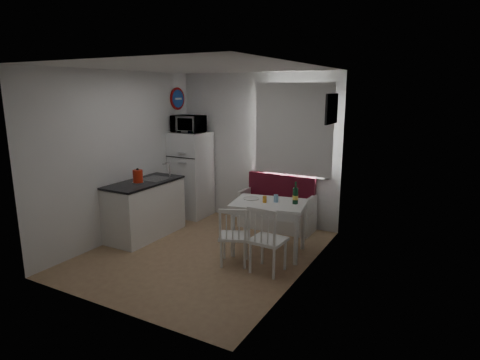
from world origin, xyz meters
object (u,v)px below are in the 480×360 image
(dining_table, at_px, (269,208))
(microwave, at_px, (188,124))
(kettle, at_px, (138,176))
(fridge, at_px, (191,174))
(wine_bottle, at_px, (295,193))
(chair_right, at_px, (265,233))
(kitchen_counter, at_px, (145,208))
(bench, at_px, (277,211))
(chair_left, at_px, (231,230))

(dining_table, relative_size, microwave, 2.05)
(microwave, relative_size, kettle, 2.31)
(fridge, height_order, wine_bottle, fridge)
(chair_right, bearing_deg, dining_table, 113.76)
(chair_right, bearing_deg, kitchen_counter, 174.36)
(kitchen_counter, relative_size, dining_table, 1.17)
(chair_right, height_order, kettle, kettle)
(kitchen_counter, xyz_separation_m, bench, (1.71, 1.35, -0.16))
(bench, height_order, kettle, kettle)
(wine_bottle, bearing_deg, microwave, 161.69)
(dining_table, xyz_separation_m, kettle, (-1.98, -0.49, 0.34))
(kettle, bearing_deg, bench, 42.72)
(kettle, bearing_deg, fridge, 91.21)
(fridge, xyz_separation_m, microwave, (0.00, -0.05, 0.93))
(chair_left, relative_size, fridge, 0.32)
(kettle, bearing_deg, wine_bottle, 14.27)
(kitchen_counter, bearing_deg, bench, 38.35)
(kettle, relative_size, wine_bottle, 0.76)
(bench, relative_size, fridge, 0.81)
(chair_left, distance_m, microwave, 2.63)
(dining_table, relative_size, chair_right, 2.34)
(bench, height_order, chair_right, bench)
(chair_left, height_order, chair_right, chair_right)
(kitchen_counter, height_order, kettle, kitchen_counter)
(microwave, height_order, kettle, microwave)
(kitchen_counter, height_order, fridge, fridge)
(chair_left, bearing_deg, bench, 69.17)
(chair_right, bearing_deg, kettle, 178.75)
(bench, relative_size, wine_bottle, 4.02)
(chair_left, xyz_separation_m, wine_bottle, (0.60, 0.75, 0.41))
(microwave, bearing_deg, fridge, 90.00)
(bench, xyz_separation_m, dining_table, (0.32, -1.04, 0.37))
(kitchen_counter, xyz_separation_m, kettle, (0.05, -0.18, 0.56))
(chair_left, height_order, fridge, fridge)
(kitchen_counter, distance_m, wine_bottle, 2.46)
(chair_right, bearing_deg, wine_bottle, 85.60)
(dining_table, height_order, wine_bottle, wine_bottle)
(dining_table, relative_size, kettle, 4.74)
(chair_right, relative_size, kettle, 2.02)
(microwave, distance_m, wine_bottle, 2.61)
(bench, xyz_separation_m, kettle, (-1.66, -1.53, 0.72))
(kettle, bearing_deg, chair_right, -4.33)
(chair_right, bearing_deg, chair_left, -177.85)
(chair_left, bearing_deg, microwave, 115.71)
(bench, height_order, chair_left, bench)
(dining_table, relative_size, wine_bottle, 3.58)
(wine_bottle, bearing_deg, kettle, -165.73)
(kitchen_counter, xyz_separation_m, chair_left, (1.78, -0.34, 0.05))
(microwave, xyz_separation_m, wine_bottle, (2.36, -0.78, -0.80))
(kitchen_counter, height_order, chair_right, kitchen_counter)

